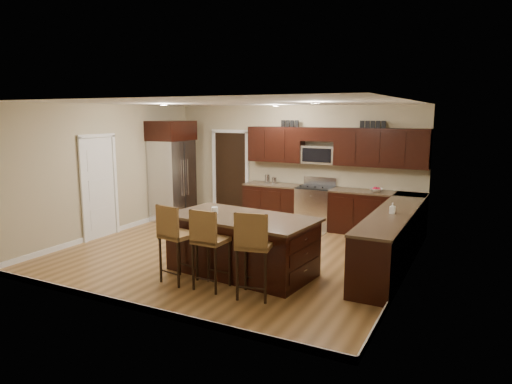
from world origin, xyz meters
The scene contains 23 objects.
floor centered at (0.00, 0.00, 0.00)m, with size 6.00×6.00×0.00m, color olive.
ceiling centered at (0.00, 0.00, 2.70)m, with size 6.00×6.00×0.00m, color silver.
wall_back centered at (0.00, 2.75, 1.35)m, with size 6.00×6.00×0.00m, color tan.
wall_left centered at (-3.00, 0.00, 1.35)m, with size 5.50×5.50×0.00m, color tan.
wall_right centered at (3.00, 0.00, 1.35)m, with size 5.50×5.50×0.00m, color tan.
base_cabinets centered at (1.90, 1.45, 0.46)m, with size 4.02×3.96×0.92m.
upper_cabinets centered at (1.04, 2.58, 1.84)m, with size 4.00×0.33×0.80m.
range centered at (0.68, 2.45, 0.47)m, with size 0.76×0.64×1.11m.
microwave centered at (0.68, 2.60, 1.62)m, with size 0.76×0.31×0.40m, color silver.
doorway centered at (-1.65, 2.73, 1.03)m, with size 0.85×0.03×2.06m, color black.
pantry_door centered at (-2.98, -0.30, 1.02)m, with size 0.03×0.80×2.04m, color white.
letter_decor centered at (0.90, 2.58, 2.29)m, with size 2.20×0.03×0.15m, color black, non-canonical shape.
island centered at (0.63, -0.85, 0.43)m, with size 2.45×1.46×0.92m.
stool_left centered at (-0.04, -1.70, 0.75)m, with size 0.52×0.52×1.20m.
stool_mid centered at (0.55, -1.70, 0.74)m, with size 0.45×0.45×1.19m.
stool_right centered at (1.28, -1.70, 0.77)m, with size 0.54×0.54×1.23m.
refrigerator centered at (-2.62, 1.66, 1.20)m, with size 0.79×1.01×2.35m.
floor_mat centered at (0.59, 1.86, 0.01)m, with size 0.95×0.64×0.01m, color brown.
fruit_bowl centered at (2.00, 2.45, 0.95)m, with size 0.27×0.27×0.07m, color silver.
soap_bottle centered at (2.70, 0.43, 1.01)m, with size 0.08×0.08×0.18m, color #B2B2B2.
canister_tall centered at (-0.50, 2.45, 1.02)m, with size 0.12×0.12×0.21m, color silver.
canister_short centered at (-0.33, 2.45, 1.00)m, with size 0.11×0.11×0.15m, color silver.
island_jar centered at (0.13, -0.85, 0.97)m, with size 0.10×0.10×0.10m, color white.
Camera 1 is at (4.01, -6.98, 2.51)m, focal length 32.00 mm.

